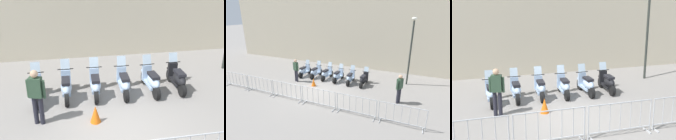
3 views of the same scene
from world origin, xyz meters
The scene contains 18 objects.
ground_plane centered at (0.00, 0.00, 0.00)m, with size 120.00×120.00×0.00m, color gray.
building_facade centered at (0.65, 7.38, 6.05)m, with size 28.00×2.40×12.09m, color beige.
motorcycle_0 centered at (-2.31, 2.41, 0.45)m, with size 0.56×1.73×1.24m.
motorcycle_1 centered at (-1.30, 2.45, 0.45)m, with size 0.58×1.73×1.24m.
motorcycle_2 centered at (-0.30, 2.35, 0.45)m, with size 0.62×1.72×1.24m.
motorcycle_3 centered at (0.70, 2.21, 0.45)m, with size 0.61×1.72×1.24m.
motorcycle_4 centered at (1.70, 2.09, 0.45)m, with size 0.56×1.72×1.24m.
motorcycle_5 centered at (2.71, 2.04, 0.45)m, with size 0.59×1.72×1.24m.
barrier_segment_0 centered at (-5.60, -1.21, 0.52)m, with size 2.10×0.61×1.07m.
barrier_segment_1 centered at (-3.42, -1.41, 0.52)m, with size 2.10×0.61×1.07m.
barrier_segment_2 centered at (-1.24, -1.60, 0.52)m, with size 2.10×0.61×1.07m.
barrier_segment_3 centered at (0.94, -1.79, 0.52)m, with size 2.10×0.61×1.07m.
barrier_segment_4 centered at (3.12, -1.98, 0.52)m, with size 2.10×0.61×1.07m.
barrier_segment_5 centered at (5.31, -2.18, 0.52)m, with size 2.10×0.61×1.07m.
street_lamp centered at (5.64, 3.30, 2.94)m, with size 0.36×0.36×4.74m.
officer_near_row_end centered at (-2.26, 1.12, 0.98)m, with size 0.52×0.33×1.73m.
officer_mid_plaza centered at (5.13, 0.12, 0.98)m, with size 0.37×0.49×1.73m.
traffic_cone centered at (-0.64, 0.75, 0.28)m, with size 0.32×0.32×0.55m, color orange.
Camera 2 is at (4.92, -9.85, 5.04)m, focal length 28.69 mm.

